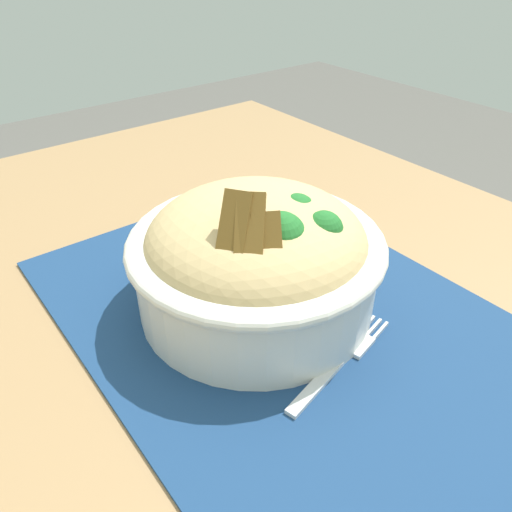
% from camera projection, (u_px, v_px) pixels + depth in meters
% --- Properties ---
extents(table, '(1.05, 0.76, 0.73)m').
position_uv_depth(table, '(271.00, 406.00, 0.44)').
color(table, '#99754C').
rests_on(table, ground_plane).
extents(placemat, '(0.46, 0.31, 0.00)m').
position_uv_depth(placemat, '(290.00, 322.00, 0.42)').
color(placemat, navy).
rests_on(placemat, table).
extents(bowl, '(0.23, 0.23, 0.13)m').
position_uv_depth(bowl, '(257.00, 255.00, 0.41)').
color(bowl, silver).
rests_on(bowl, placemat).
extents(fork, '(0.04, 0.13, 0.00)m').
position_uv_depth(fork, '(343.00, 357.00, 0.38)').
color(fork, silver).
rests_on(fork, placemat).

